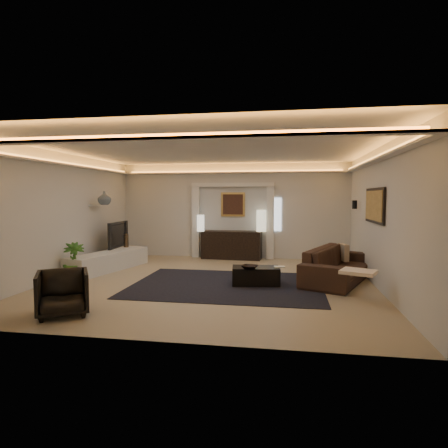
% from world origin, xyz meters
% --- Properties ---
extents(floor, '(7.00, 7.00, 0.00)m').
position_xyz_m(floor, '(0.00, 0.00, 0.00)').
color(floor, tan).
rests_on(floor, ground).
extents(ceiling, '(7.00, 7.00, 0.00)m').
position_xyz_m(ceiling, '(0.00, 0.00, 2.90)').
color(ceiling, white).
rests_on(ceiling, ground).
extents(wall_back, '(7.00, 0.00, 7.00)m').
position_xyz_m(wall_back, '(0.00, 3.50, 1.45)').
color(wall_back, silver).
rests_on(wall_back, ground).
extents(wall_front, '(7.00, 0.00, 7.00)m').
position_xyz_m(wall_front, '(0.00, -3.50, 1.45)').
color(wall_front, silver).
rests_on(wall_front, ground).
extents(wall_left, '(0.00, 7.00, 7.00)m').
position_xyz_m(wall_left, '(-3.50, 0.00, 1.45)').
color(wall_left, silver).
rests_on(wall_left, ground).
extents(wall_right, '(0.00, 7.00, 7.00)m').
position_xyz_m(wall_right, '(3.50, 0.00, 1.45)').
color(wall_right, silver).
rests_on(wall_right, ground).
extents(cove_soffit, '(7.00, 7.00, 0.04)m').
position_xyz_m(cove_soffit, '(0.00, 0.00, 2.62)').
color(cove_soffit, silver).
rests_on(cove_soffit, ceiling).
extents(daylight_slit, '(0.25, 0.03, 1.00)m').
position_xyz_m(daylight_slit, '(1.35, 3.48, 1.35)').
color(daylight_slit, white).
rests_on(daylight_slit, wall_back).
extents(area_rug, '(4.00, 3.00, 0.01)m').
position_xyz_m(area_rug, '(0.40, -0.20, 0.01)').
color(area_rug, black).
rests_on(area_rug, ground).
extents(pilaster_left, '(0.22, 0.20, 2.20)m').
position_xyz_m(pilaster_left, '(-1.15, 3.40, 1.10)').
color(pilaster_left, silver).
rests_on(pilaster_left, ground).
extents(pilaster_right, '(0.22, 0.20, 2.20)m').
position_xyz_m(pilaster_right, '(1.15, 3.40, 1.10)').
color(pilaster_right, silver).
rests_on(pilaster_right, ground).
extents(alcove_header, '(2.52, 0.20, 0.12)m').
position_xyz_m(alcove_header, '(0.00, 3.40, 2.25)').
color(alcove_header, silver).
rests_on(alcove_header, wall_back).
extents(painting_frame, '(0.74, 0.04, 0.74)m').
position_xyz_m(painting_frame, '(0.00, 3.47, 1.65)').
color(painting_frame, tan).
rests_on(painting_frame, wall_back).
extents(painting_canvas, '(0.62, 0.02, 0.62)m').
position_xyz_m(painting_canvas, '(0.00, 3.44, 1.65)').
color(painting_canvas, '#4C2D1E').
rests_on(painting_canvas, wall_back).
extents(art_panel_frame, '(0.04, 1.64, 0.74)m').
position_xyz_m(art_panel_frame, '(3.47, 0.30, 1.70)').
color(art_panel_frame, black).
rests_on(art_panel_frame, wall_right).
extents(art_panel_gold, '(0.02, 1.50, 0.62)m').
position_xyz_m(art_panel_gold, '(3.44, 0.30, 1.70)').
color(art_panel_gold, tan).
rests_on(art_panel_gold, wall_right).
extents(wall_sconce, '(0.12, 0.12, 0.22)m').
position_xyz_m(wall_sconce, '(3.38, 2.20, 1.68)').
color(wall_sconce, black).
rests_on(wall_sconce, wall_right).
extents(wall_niche, '(0.10, 0.55, 0.04)m').
position_xyz_m(wall_niche, '(-3.44, 1.40, 1.65)').
color(wall_niche, silver).
rests_on(wall_niche, wall_left).
extents(console, '(1.82, 0.66, 0.90)m').
position_xyz_m(console, '(-0.01, 3.25, 0.40)').
color(console, black).
rests_on(console, ground).
extents(lamp_left, '(0.28, 0.28, 0.49)m').
position_xyz_m(lamp_left, '(-0.91, 2.97, 1.09)').
color(lamp_left, white).
rests_on(lamp_left, console).
extents(lamp_right, '(0.35, 0.35, 0.64)m').
position_xyz_m(lamp_right, '(0.89, 3.24, 1.09)').
color(lamp_right, '#FAF3C9').
rests_on(lamp_right, console).
extents(media_ledge, '(1.22, 2.62, 0.48)m').
position_xyz_m(media_ledge, '(-2.87, 0.95, 0.23)').
color(media_ledge, silver).
rests_on(media_ledge, ground).
extents(tv, '(1.25, 0.20, 0.72)m').
position_xyz_m(tv, '(-3.15, 1.86, 0.81)').
color(tv, black).
rests_on(tv, media_ledge).
extents(figurine, '(0.15, 0.15, 0.37)m').
position_xyz_m(figurine, '(-2.83, 1.96, 0.64)').
color(figurine, '#4A3825').
rests_on(figurine, media_ledge).
extents(ginger_jar, '(0.36, 0.36, 0.36)m').
position_xyz_m(ginger_jar, '(-3.15, 1.34, 1.85)').
color(ginger_jar, slate).
rests_on(ginger_jar, wall_niche).
extents(plant, '(0.66, 0.66, 0.84)m').
position_xyz_m(plant, '(-3.15, -0.20, 0.42)').
color(plant, '#2D5E1B').
rests_on(plant, ground).
extents(sofa, '(2.75, 1.90, 0.75)m').
position_xyz_m(sofa, '(2.79, 0.58, 0.37)').
color(sofa, black).
rests_on(sofa, ground).
extents(throw_blanket, '(0.72, 0.67, 0.06)m').
position_xyz_m(throw_blanket, '(2.92, -1.13, 0.55)').
color(throw_blanket, silver).
rests_on(throw_blanket, sofa).
extents(throw_pillow, '(0.22, 0.42, 0.40)m').
position_xyz_m(throw_pillow, '(3.00, 1.29, 0.55)').
color(throw_pillow, tan).
rests_on(throw_pillow, sofa).
extents(coffee_table, '(1.06, 0.66, 0.37)m').
position_xyz_m(coffee_table, '(1.01, -0.10, 0.20)').
color(coffee_table, black).
rests_on(coffee_table, ground).
extents(bowl, '(0.42, 0.42, 0.08)m').
position_xyz_m(bowl, '(0.90, -0.37, 0.45)').
color(bowl, black).
rests_on(bowl, coffee_table).
extents(magazine, '(0.24, 0.19, 0.03)m').
position_xyz_m(magazine, '(1.50, -0.09, 0.42)').
color(magazine, white).
rests_on(magazine, coffee_table).
extents(armchair, '(1.06, 1.07, 0.71)m').
position_xyz_m(armchair, '(-1.86, -2.67, 0.36)').
color(armchair, '#302A21').
rests_on(armchair, ground).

